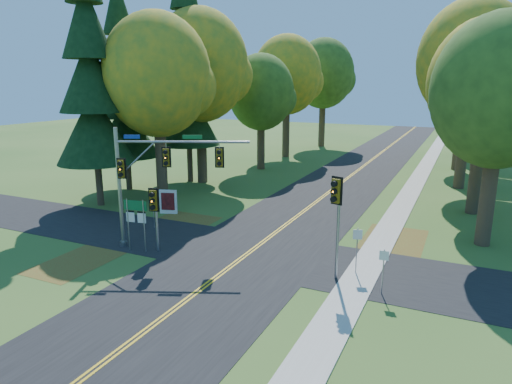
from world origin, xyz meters
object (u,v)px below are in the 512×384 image
at_px(traffic_mast, 151,172).
at_px(route_sign_cluster, 136,215).
at_px(east_signal_pole, 337,202).
at_px(info_kiosk, 168,202).

relative_size(traffic_mast, route_sign_cluster, 2.32).
bearing_deg(east_signal_pole, traffic_mast, -164.33).
bearing_deg(traffic_mast, info_kiosk, 95.92).
bearing_deg(traffic_mast, route_sign_cluster, -137.64).
height_order(east_signal_pole, info_kiosk, east_signal_pole).
distance_m(route_sign_cluster, info_kiosk, 7.43).
distance_m(traffic_mast, info_kiosk, 7.49).
height_order(traffic_mast, info_kiosk, traffic_mast).
xyz_separation_m(traffic_mast, info_kiosk, (-3.24, 5.80, -3.46)).
relative_size(traffic_mast, east_signal_pole, 1.37).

